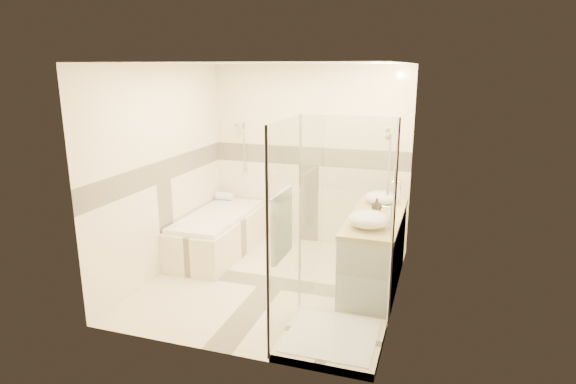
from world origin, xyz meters
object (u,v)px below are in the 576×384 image
(vessel_sink_near, at_px, (381,197))
(amenity_bottle_b, at_px, (377,205))
(shower_enclosure, at_px, (322,288))
(vessel_sink_far, at_px, (369,219))
(bathtub, at_px, (218,232))
(amenity_bottle_a, at_px, (375,208))
(vanity, at_px, (374,251))

(vessel_sink_near, xyz_separation_m, amenity_bottle_b, (0.00, -0.34, -0.00))
(shower_enclosure, xyz_separation_m, vessel_sink_far, (0.27, 0.83, 0.43))
(bathtub, height_order, shower_enclosure, shower_enclosure)
(shower_enclosure, bearing_deg, amenity_bottle_a, 78.33)
(vanity, bearing_deg, vessel_sink_near, 92.28)
(bathtub, xyz_separation_m, vessel_sink_near, (2.13, 0.15, 0.62))
(vanity, distance_m, shower_enclosure, 1.31)
(shower_enclosure, distance_m, amenity_bottle_a, 1.41)
(vanity, distance_m, vessel_sink_near, 0.71)
(vanity, relative_size, shower_enclosure, 0.79)
(vanity, xyz_separation_m, shower_enclosure, (-0.29, -1.27, 0.08))
(vanity, height_order, shower_enclosure, shower_enclosure)
(vessel_sink_far, bearing_deg, bathtub, 159.61)
(amenity_bottle_a, bearing_deg, vanity, -68.37)
(shower_enclosure, distance_m, amenity_bottle_b, 1.52)
(bathtub, relative_size, vanity, 1.05)
(bathtub, relative_size, vessel_sink_near, 4.38)
(vanity, relative_size, vessel_sink_far, 3.72)
(vessel_sink_near, distance_m, amenity_bottle_b, 0.34)
(shower_enclosure, bearing_deg, vessel_sink_far, 71.78)
(amenity_bottle_a, height_order, amenity_bottle_b, amenity_bottle_b)
(vessel_sink_near, bearing_deg, shower_enclosure, -98.75)
(vessel_sink_far, xyz_separation_m, amenity_bottle_a, (0.00, 0.49, -0.02))
(amenity_bottle_a, bearing_deg, vessel_sink_far, -90.00)
(shower_enclosure, height_order, vessel_sink_far, shower_enclosure)
(amenity_bottle_a, bearing_deg, amenity_bottle_b, 90.00)
(shower_enclosure, xyz_separation_m, amenity_bottle_b, (0.27, 1.43, 0.42))
(amenity_bottle_b, bearing_deg, shower_enclosure, -100.79)
(amenity_bottle_b, bearing_deg, bathtub, 174.92)
(vanity, distance_m, vessel_sink_far, 0.68)
(vessel_sink_far, height_order, amenity_bottle_a, vessel_sink_far)
(vessel_sink_far, height_order, amenity_bottle_b, vessel_sink_far)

